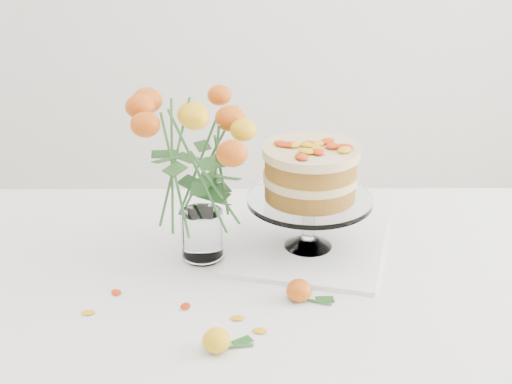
% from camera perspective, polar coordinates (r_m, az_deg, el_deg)
% --- Properties ---
extents(table, '(1.43, 0.93, 0.76)m').
position_cam_1_polar(table, '(1.50, -0.56, -9.72)').
color(table, '#A1785E').
rests_on(table, ground).
extents(napkin, '(0.39, 0.39, 0.01)m').
position_cam_1_polar(napkin, '(1.56, 4.18, -4.47)').
color(napkin, white).
rests_on(napkin, table).
extents(cake_stand, '(0.27, 0.27, 0.24)m').
position_cam_1_polar(cake_stand, '(1.49, 4.37, 1.14)').
color(cake_stand, silver).
rests_on(cake_stand, napkin).
extents(rose_vase, '(0.37, 0.37, 0.44)m').
position_cam_1_polar(rose_vase, '(1.43, -4.58, 3.86)').
color(rose_vase, silver).
rests_on(rose_vase, table).
extents(loose_rose_near, '(0.09, 0.05, 0.04)m').
position_cam_1_polar(loose_rose_near, '(1.25, -3.16, -11.77)').
color(loose_rose_near, '#FFB116').
rests_on(loose_rose_near, table).
extents(loose_rose_far, '(0.09, 0.05, 0.04)m').
position_cam_1_polar(loose_rose_far, '(1.38, 3.47, -7.87)').
color(loose_rose_far, '#BC2D09').
rests_on(loose_rose_far, table).
extents(stray_petal_a, '(0.03, 0.02, 0.00)m').
position_cam_1_polar(stray_petal_a, '(1.37, -5.66, -9.10)').
color(stray_petal_a, '#DFA00E').
rests_on(stray_petal_a, table).
extents(stray_petal_b, '(0.03, 0.02, 0.00)m').
position_cam_1_polar(stray_petal_b, '(1.33, -1.47, -10.07)').
color(stray_petal_b, '#DFA00E').
rests_on(stray_petal_b, table).
extents(stray_petal_c, '(0.03, 0.02, 0.00)m').
position_cam_1_polar(stray_petal_c, '(1.30, 0.29, -11.05)').
color(stray_petal_c, '#DFA00E').
rests_on(stray_petal_c, table).
extents(stray_petal_d, '(0.03, 0.02, 0.00)m').
position_cam_1_polar(stray_petal_d, '(1.43, -11.12, -7.90)').
color(stray_petal_d, '#DFA00E').
rests_on(stray_petal_d, table).
extents(stray_petal_e, '(0.03, 0.02, 0.00)m').
position_cam_1_polar(stray_petal_e, '(1.39, -13.27, -9.38)').
color(stray_petal_e, '#DFA00E').
rests_on(stray_petal_e, table).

